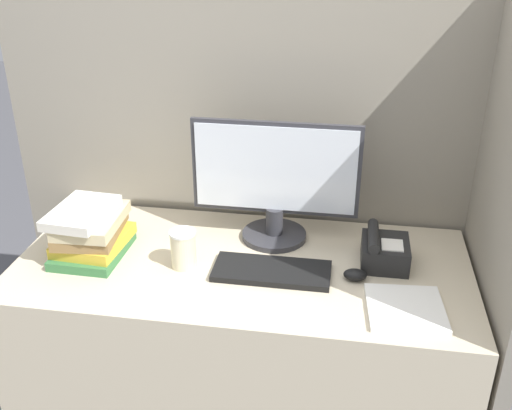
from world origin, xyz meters
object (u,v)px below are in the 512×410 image
(mouse, at_px, (355,275))
(desk_telephone, at_px, (384,251))
(book_stack, at_px, (90,232))
(keyboard, at_px, (272,271))
(coffee_cup, at_px, (183,249))
(monitor, at_px, (275,184))

(mouse, height_order, desk_telephone, desk_telephone)
(book_stack, bearing_deg, desk_telephone, 5.38)
(desk_telephone, bearing_deg, keyboard, -161.24)
(mouse, distance_m, book_stack, 0.88)
(keyboard, relative_size, book_stack, 1.32)
(coffee_cup, relative_size, desk_telephone, 0.71)
(monitor, height_order, coffee_cup, monitor)
(keyboard, bearing_deg, desk_telephone, 18.76)
(desk_telephone, bearing_deg, monitor, 162.63)
(monitor, bearing_deg, desk_telephone, -17.37)
(keyboard, bearing_deg, book_stack, 177.35)
(book_stack, relative_size, desk_telephone, 1.58)
(mouse, distance_m, desk_telephone, 0.15)
(book_stack, distance_m, desk_telephone, 0.97)
(monitor, xyz_separation_m, desk_telephone, (0.38, -0.12, -0.16))
(book_stack, bearing_deg, keyboard, -2.65)
(monitor, bearing_deg, mouse, -38.56)
(book_stack, height_order, desk_telephone, book_stack)
(book_stack, bearing_deg, coffee_cup, -4.76)
(mouse, height_order, coffee_cup, coffee_cup)
(keyboard, bearing_deg, mouse, 1.90)
(mouse, xyz_separation_m, coffee_cup, (-0.55, -0.01, 0.05))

